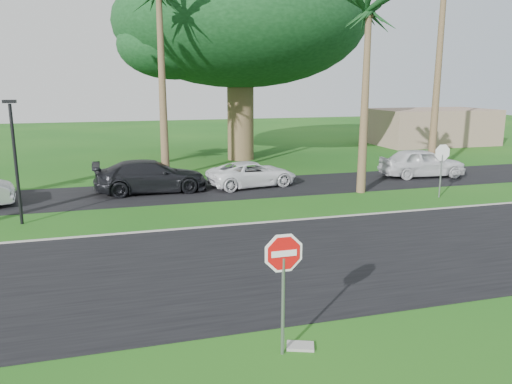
{
  "coord_description": "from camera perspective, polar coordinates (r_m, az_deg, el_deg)",
  "views": [
    {
      "loc": [
        -2.46,
        -11.46,
        5.26
      ],
      "look_at": [
        1.85,
        3.61,
        1.8
      ],
      "focal_mm": 35.0,
      "sensor_mm": 36.0,
      "label": 1
    }
  ],
  "objects": [
    {
      "name": "stop_sign_far",
      "position": [
        24.5,
        20.48,
        3.48
      ],
      "size": [
        1.05,
        0.07,
        2.62
      ],
      "rotation": [
        0.0,
        0.0,
        3.14
      ],
      "color": "gray",
      "rests_on": "ground"
    },
    {
      "name": "stop_sign_near",
      "position": [
        9.62,
        3.15,
        -8.82
      ],
      "size": [
        1.05,
        0.07,
        2.62
      ],
      "color": "gray",
      "rests_on": "ground"
    },
    {
      "name": "canopy_tree",
      "position": [
        34.71,
        -1.85,
        18.54
      ],
      "size": [
        16.5,
        16.5,
        13.12
      ],
      "color": "brown",
      "rests_on": "ground"
    },
    {
      "name": "curb",
      "position": [
        18.44,
        -7.64,
        -4.14
      ],
      "size": [
        120.0,
        0.12,
        0.06
      ],
      "primitive_type": "cube",
      "color": "gray",
      "rests_on": "ground"
    },
    {
      "name": "palm_right_near",
      "position": [
        24.51,
        12.77,
        19.03
      ],
      "size": [
        5.0,
        5.0,
        9.5
      ],
      "color": "brown",
      "rests_on": "ground"
    },
    {
      "name": "car_minivan",
      "position": [
        25.57,
        -0.42,
        2.04
      ],
      "size": [
        4.88,
        2.83,
        1.28
      ],
      "primitive_type": "imported",
      "rotation": [
        0.0,
        0.0,
        1.73
      ],
      "color": "white",
      "rests_on": "ground"
    },
    {
      "name": "car_pickup",
      "position": [
        29.64,
        18.44,
        3.17
      ],
      "size": [
        4.91,
        2.4,
        1.61
      ],
      "primitive_type": "imported",
      "rotation": [
        0.0,
        0.0,
        1.46
      ],
      "color": "silver",
      "rests_on": "ground"
    },
    {
      "name": "road",
      "position": [
        14.66,
        -5.28,
        -8.59
      ],
      "size": [
        120.0,
        8.0,
        0.02
      ],
      "primitive_type": "cube",
      "color": "black",
      "rests_on": "ground"
    },
    {
      "name": "utility_slab",
      "position": [
        10.61,
        5.09,
        -17.14
      ],
      "size": [
        0.64,
        0.52,
        0.06
      ],
      "primitive_type": "cube",
      "rotation": [
        0.0,
        0.0,
        -0.36
      ],
      "color": "gray",
      "rests_on": "ground"
    },
    {
      "name": "streetlight_right",
      "position": [
        20.44,
        -25.84,
        3.87
      ],
      "size": [
        0.45,
        0.25,
        4.64
      ],
      "color": "black",
      "rests_on": "ground"
    },
    {
      "name": "building_far",
      "position": [
        46.02,
        19.37,
        7.07
      ],
      "size": [
        10.0,
        6.0,
        3.0
      ],
      "primitive_type": "cube",
      "color": "gray",
      "rests_on": "ground"
    },
    {
      "name": "parking_strip",
      "position": [
        24.65,
        -9.86,
        -0.03
      ],
      "size": [
        120.0,
        5.0,
        0.02
      ],
      "primitive_type": "cube",
      "color": "black",
      "rests_on": "ground"
    },
    {
      "name": "ground",
      "position": [
        12.85,
        -3.57,
        -11.74
      ],
      "size": [
        120.0,
        120.0,
        0.0
      ],
      "primitive_type": "plane",
      "color": "#134A12",
      "rests_on": "ground"
    },
    {
      "name": "car_dark",
      "position": [
        24.71,
        -11.92,
        1.73
      ],
      "size": [
        5.43,
        2.3,
        1.56
      ],
      "primitive_type": "imported",
      "rotation": [
        0.0,
        0.0,
        1.59
      ],
      "color": "black",
      "rests_on": "ground"
    }
  ]
}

